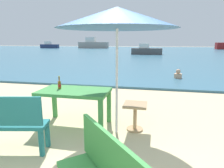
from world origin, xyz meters
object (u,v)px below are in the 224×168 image
boat_fishing_trawler (146,50)px  side_table_wood (135,113)px  patio_umbrella (117,18)px  bench_teal_center (5,121)px  swimmer_person (178,75)px  boat_cargo_ship (49,46)px  boat_sailboat (93,44)px  picnic_table_green (74,95)px  beer_bottle_amber (59,84)px

boat_fishing_trawler → side_table_wood: bearing=-88.1°
patio_umbrella → boat_fishing_trawler: (-0.39, 21.49, -1.56)m
bench_teal_center → swimmer_person: bench_teal_center is taller
patio_umbrella → swimmer_person: (1.72, 5.77, -1.88)m
bench_teal_center → boat_cargo_ship: (-20.95, 39.05, 0.07)m
bench_teal_center → side_table_wood: bearing=34.3°
patio_umbrella → side_table_wood: (0.33, 0.18, -1.76)m
boat_sailboat → boat_cargo_ship: (-9.60, -1.80, -0.32)m
side_table_wood → boat_sailboat: 41.74m
patio_umbrella → picnic_table_green: bearing=170.9°
side_table_wood → boat_cargo_ship: boat_cargo_ship is taller
side_table_wood → bench_teal_center: bench_teal_center is taller
beer_bottle_amber → boat_cargo_ship: (-21.22, 37.78, -0.24)m
side_table_wood → boat_sailboat: bearing=108.4°
boat_fishing_trawler → patio_umbrella: bearing=-89.0°
boat_sailboat → bench_teal_center: bearing=-74.5°
picnic_table_green → beer_bottle_amber: beer_bottle_amber is taller
patio_umbrella → side_table_wood: 1.80m
swimmer_person → boat_sailboat: boat_sailboat is taller
swimmer_person → boat_sailboat: bearing=113.2°
beer_bottle_amber → picnic_table_green: bearing=-7.9°
picnic_table_green → side_table_wood: (1.23, 0.04, -0.30)m
patio_umbrella → boat_sailboat: (-12.86, 39.77, -1.18)m
picnic_table_green → boat_cargo_ship: bearing=119.7°
picnic_table_green → patio_umbrella: size_ratio=0.61×
picnic_table_green → side_table_wood: 1.27m
beer_bottle_amber → side_table_wood: bearing=-0.3°
swimmer_person → boat_sailboat: size_ratio=0.06×
patio_umbrella → boat_cargo_ship: patio_umbrella is taller
side_table_wood → boat_fishing_trawler: bearing=91.9°
patio_umbrella → beer_bottle_amber: bearing=171.2°
patio_umbrella → swimmer_person: size_ratio=5.61×
beer_bottle_amber → boat_cargo_ship: 43.33m
bench_teal_center → boat_sailboat: 42.40m
picnic_table_green → swimmer_person: bearing=65.1°
picnic_table_green → boat_cargo_ship: 43.54m
bench_teal_center → beer_bottle_amber: bearing=77.8°
picnic_table_green → boat_fishing_trawler: size_ratio=0.38×
beer_bottle_amber → boat_cargo_ship: boat_cargo_ship is taller
boat_fishing_trawler → boat_cargo_ship: size_ratio=0.90×
picnic_table_green → patio_umbrella: patio_umbrella is taller
beer_bottle_amber → patio_umbrella: bearing=-8.8°
boat_fishing_trawler → swimmer_person: bearing=-82.4°
side_table_wood → boat_sailboat: boat_sailboat is taller
boat_sailboat → boat_cargo_ship: boat_sailboat is taller
bench_teal_center → boat_cargo_ship: bearing=118.2°
boat_fishing_trawler → boat_sailboat: (-12.47, 18.29, 0.37)m
boat_cargo_ship → boat_sailboat: bearing=10.6°
side_table_wood → boat_cargo_ship: (-22.80, 37.79, 0.26)m
swimmer_person → boat_cargo_ship: (-24.18, 32.20, 0.37)m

